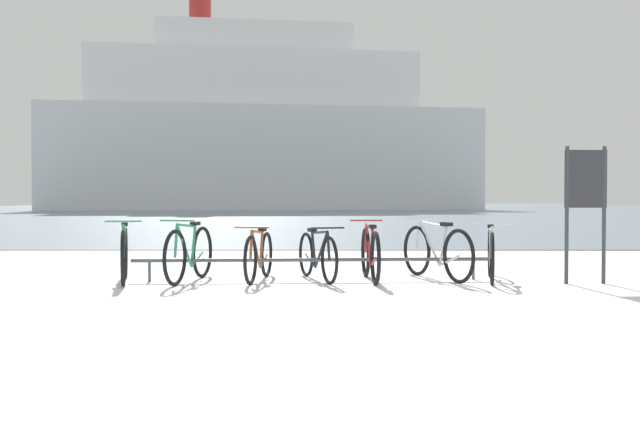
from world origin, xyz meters
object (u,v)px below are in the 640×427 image
(bicycle_2, at_px, (262,256))
(bicycle_6, at_px, (494,254))
(info_sign, at_px, (589,192))
(ferry_ship, at_px, (264,134))
(bicycle_5, at_px, (440,252))
(bicycle_3, at_px, (320,255))
(bicycle_0, at_px, (127,254))
(bicycle_1, at_px, (192,253))
(bicycle_4, at_px, (373,254))

(bicycle_2, xyz_separation_m, bicycle_6, (3.13, 0.01, 0.02))
(info_sign, xyz_separation_m, ferry_ship, (-8.85, 57.43, 5.61))
(bicycle_5, height_order, bicycle_6, bicycle_5)
(bicycle_3, xyz_separation_m, ferry_ship, (-5.36, 57.02, 6.47))
(bicycle_0, distance_m, bicycle_3, 2.57)
(bicycle_0, bearing_deg, bicycle_6, 1.81)
(bicycle_2, distance_m, info_sign, 4.38)
(bicycle_6, height_order, info_sign, info_sign)
(bicycle_1, distance_m, bicycle_5, 3.36)
(bicycle_5, xyz_separation_m, ferry_ship, (-6.99, 56.91, 6.43))
(bicycle_0, bearing_deg, ferry_ship, 92.79)
(bicycle_6, bearing_deg, bicycle_2, -179.87)
(bicycle_0, distance_m, ferry_ship, 57.65)
(info_sign, bearing_deg, ferry_ship, 98.76)
(bicycle_5, relative_size, info_sign, 0.94)
(bicycle_4, xyz_separation_m, ferry_ship, (-6.07, 57.09, 6.44))
(bicycle_2, relative_size, info_sign, 0.89)
(bicycle_1, relative_size, bicycle_5, 1.00)
(bicycle_3, bearing_deg, bicycle_0, -175.46)
(bicycle_1, height_order, info_sign, info_sign)
(info_sign, relative_size, ferry_ship, 0.05)
(bicycle_0, xyz_separation_m, ferry_ship, (-2.79, 57.23, 6.44))
(bicycle_4, height_order, bicycle_6, bicycle_4)
(bicycle_1, distance_m, ferry_ship, 57.68)
(bicycle_6, bearing_deg, bicycle_1, -178.10)
(bicycle_0, xyz_separation_m, bicycle_5, (4.20, 0.32, 0.00))
(bicycle_2, bearing_deg, bicycle_5, 4.07)
(ferry_ship, bearing_deg, bicycle_0, -87.21)
(bicycle_5, distance_m, bicycle_6, 0.73)
(bicycle_3, bearing_deg, bicycle_4, -5.21)
(ferry_ship, bearing_deg, info_sign, -81.24)
(bicycle_6, xyz_separation_m, ferry_ship, (-7.70, 57.07, 6.45))
(bicycle_0, xyz_separation_m, bicycle_1, (0.86, 0.02, 0.00))
(bicycle_6, height_order, ferry_ship, ferry_ship)
(ferry_ship, bearing_deg, bicycle_5, -82.99)
(bicycle_1, bearing_deg, ferry_ship, 93.65)
(bicycle_6, relative_size, ferry_ship, 0.04)
(bicycle_1, xyz_separation_m, bicycle_3, (1.71, 0.18, -0.04))
(bicycle_2, xyz_separation_m, bicycle_5, (2.43, 0.17, 0.04))
(bicycle_1, bearing_deg, bicycle_6, 1.90)
(bicycle_1, xyz_separation_m, bicycle_2, (0.92, 0.13, -0.04))
(bicycle_0, distance_m, bicycle_2, 1.78)
(bicycle_3, bearing_deg, bicycle_6, -1.19)
(bicycle_1, bearing_deg, bicycle_4, 2.78)
(bicycle_3, height_order, bicycle_6, bicycle_6)
(bicycle_5, height_order, info_sign, info_sign)
(bicycle_2, xyz_separation_m, info_sign, (4.28, -0.35, 0.86))
(bicycle_2, bearing_deg, info_sign, -4.69)
(info_sign, distance_m, ferry_ship, 58.38)
(bicycle_2, height_order, info_sign, info_sign)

